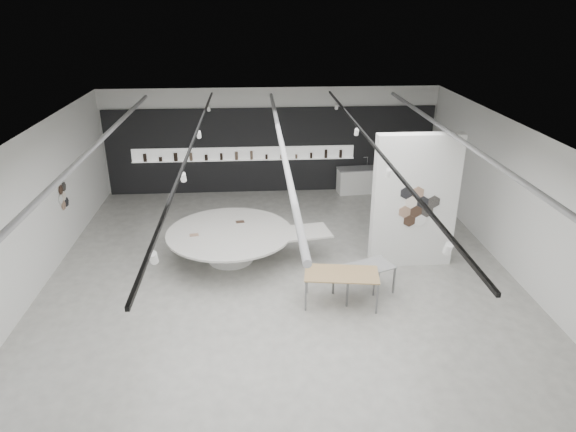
{
  "coord_description": "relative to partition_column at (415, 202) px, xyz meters",
  "views": [
    {
      "loc": [
        -0.63,
        -11.14,
        6.71
      ],
      "look_at": [
        0.21,
        1.2,
        1.4
      ],
      "focal_mm": 32.0,
      "sensor_mm": 36.0,
      "label": 1
    }
  ],
  "objects": [
    {
      "name": "room",
      "position": [
        -3.59,
        -1.0,
        0.27
      ],
      "size": [
        12.02,
        14.02,
        3.82
      ],
      "color": "#A9A79F",
      "rests_on": "ground"
    },
    {
      "name": "back_wall_display",
      "position": [
        -3.58,
        5.94,
        -0.26
      ],
      "size": [
        11.8,
        0.27,
        3.1
      ],
      "color": "black",
      "rests_on": "ground"
    },
    {
      "name": "sample_table_stone",
      "position": [
        -1.56,
        -1.47,
        -1.13
      ],
      "size": [
        1.58,
        1.19,
        0.73
      ],
      "rotation": [
        0.0,
        0.0,
        0.39
      ],
      "color": "gray",
      "rests_on": "ground"
    },
    {
      "name": "partition_column",
      "position": [
        0.0,
        0.0,
        0.0
      ],
      "size": [
        2.2,
        0.38,
        3.6
      ],
      "color": "white",
      "rests_on": "ground"
    },
    {
      "name": "kitchen_counter",
      "position": [
        -0.27,
        5.54,
        -1.33
      ],
      "size": [
        1.71,
        0.82,
        1.3
      ],
      "rotation": [
        0.0,
        0.0,
        0.11
      ],
      "color": "white",
      "rests_on": "ground"
    },
    {
      "name": "sample_table_wood",
      "position": [
        -2.18,
        -1.84,
        -1.06
      ],
      "size": [
        1.81,
        1.08,
        0.8
      ],
      "rotation": [
        0.0,
        0.0,
        -0.14
      ],
      "color": "tan",
      "rests_on": "ground"
    },
    {
      "name": "display_island",
      "position": [
        -4.78,
        0.5,
        -1.23
      ],
      "size": [
        4.75,
        3.95,
        0.87
      ],
      "rotation": [
        0.0,
        0.0,
        0.17
      ],
      "color": "white",
      "rests_on": "ground"
    }
  ]
}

